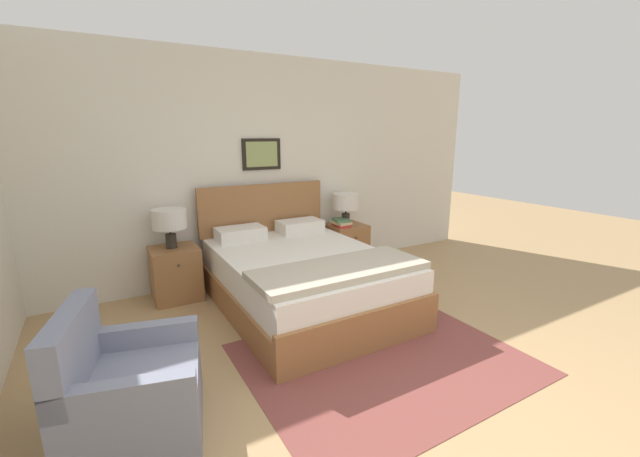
# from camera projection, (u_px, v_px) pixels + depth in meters

# --- Properties ---
(ground_plane) EXTENTS (16.00, 16.00, 0.00)m
(ground_plane) POSITION_uv_depth(u_px,v_px,m) (456.00, 453.00, 2.15)
(ground_plane) COLOR tan
(wall_back) EXTENTS (6.93, 0.09, 2.60)m
(wall_back) POSITION_uv_depth(u_px,v_px,m) (245.00, 170.00, 4.59)
(wall_back) COLOR silver
(wall_back) RESTS_ON ground_plane
(area_rug_main) EXTENTS (2.07, 1.67, 0.01)m
(area_rug_main) POSITION_uv_depth(u_px,v_px,m) (383.00, 359.00, 3.05)
(area_rug_main) COLOR brown
(area_rug_main) RESTS_ON ground_plane
(bed) EXTENTS (1.54, 2.12, 1.14)m
(bed) POSITION_uv_depth(u_px,v_px,m) (303.00, 277.00, 3.95)
(bed) COLOR #936038
(bed) RESTS_ON ground_plane
(armchair) EXTENTS (0.85, 0.86, 0.79)m
(armchair) POSITION_uv_depth(u_px,v_px,m) (129.00, 391.00, 2.25)
(armchair) COLOR gray
(armchair) RESTS_ON ground_plane
(nightstand_near_window) EXTENTS (0.47, 0.46, 0.56)m
(nightstand_near_window) POSITION_uv_depth(u_px,v_px,m) (176.00, 273.00, 4.13)
(nightstand_near_window) COLOR #936038
(nightstand_near_window) RESTS_ON ground_plane
(nightstand_by_door) EXTENTS (0.47, 0.46, 0.56)m
(nightstand_by_door) POSITION_uv_depth(u_px,v_px,m) (346.00, 245.00, 5.17)
(nightstand_by_door) COLOR #936038
(nightstand_by_door) RESTS_ON ground_plane
(table_lamp_near_window) EXTENTS (0.34, 0.34, 0.41)m
(table_lamp_near_window) POSITION_uv_depth(u_px,v_px,m) (169.00, 220.00, 4.00)
(table_lamp_near_window) COLOR #2D2823
(table_lamp_near_window) RESTS_ON nightstand_near_window
(table_lamp_by_door) EXTENTS (0.34, 0.34, 0.41)m
(table_lamp_by_door) POSITION_uv_depth(u_px,v_px,m) (346.00, 202.00, 5.05)
(table_lamp_by_door) COLOR #2D2823
(table_lamp_by_door) RESTS_ON nightstand_by_door
(book_thick_bottom) EXTENTS (0.19, 0.29, 0.03)m
(book_thick_bottom) POSITION_uv_depth(u_px,v_px,m) (341.00, 225.00, 5.02)
(book_thick_bottom) COLOR #B7332D
(book_thick_bottom) RESTS_ON nightstand_by_door
(book_hardcover_middle) EXTENTS (0.19, 0.25, 0.03)m
(book_hardcover_middle) POSITION_uv_depth(u_px,v_px,m) (341.00, 223.00, 5.01)
(book_hardcover_middle) COLOR beige
(book_hardcover_middle) RESTS_ON book_thick_bottom
(book_novel_upper) EXTENTS (0.21, 0.23, 0.03)m
(book_novel_upper) POSITION_uv_depth(u_px,v_px,m) (341.00, 220.00, 5.00)
(book_novel_upper) COLOR #4C7551
(book_novel_upper) RESTS_ON book_hardcover_middle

